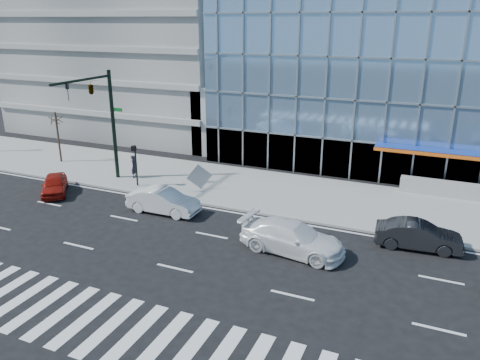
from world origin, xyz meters
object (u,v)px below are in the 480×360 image
object	(u,v)px
street_tree_near	(56,119)
pedestrian	(134,166)
white_sedan	(163,201)
red_sedan	(54,184)
dark_sedan	(419,235)
white_suv	(292,238)
traffic_signal	(98,101)
tilted_panel	(199,177)
ped_signal_post	(135,159)

from	to	relation	value
street_tree_near	pedestrian	size ratio (longest dim) A/B	2.46
white_sedan	red_sedan	distance (m)	8.78
street_tree_near	dark_sedan	size ratio (longest dim) A/B	0.95
white_suv	white_sedan	bearing A→B (deg)	84.69
traffic_signal	white_suv	xyz separation A→B (m)	(15.73, -4.63, -5.36)
street_tree_near	dark_sedan	xyz separation A→B (m)	(28.74, -4.50, -3.05)
street_tree_near	dark_sedan	bearing A→B (deg)	-8.90
white_suv	tilted_panel	size ratio (longest dim) A/B	4.29
ped_signal_post	street_tree_near	size ratio (longest dim) A/B	0.71
white_suv	white_sedan	xyz separation A→B (m)	(-9.00, 1.86, -0.04)
white_sedan	dark_sedan	world-z (taller)	white_sedan
traffic_signal	white_sedan	xyz separation A→B (m)	(6.73, -2.77, -5.40)
ped_signal_post	red_sedan	size ratio (longest dim) A/B	0.77
traffic_signal	dark_sedan	size ratio (longest dim) A/B	1.80
white_suv	dark_sedan	distance (m)	6.74
street_tree_near	traffic_signal	bearing A→B (deg)	-22.71
ped_signal_post	pedestrian	size ratio (longest dim) A/B	1.75
dark_sedan	tilted_panel	bearing A→B (deg)	73.03
traffic_signal	dark_sedan	world-z (taller)	traffic_signal
street_tree_near	white_suv	size ratio (longest dim) A/B	0.76
traffic_signal	tilted_panel	xyz separation A→B (m)	(6.97, 1.56, -5.10)
street_tree_near	white_sedan	bearing A→B (deg)	-22.54
white_suv	ped_signal_post	bearing A→B (deg)	75.66
traffic_signal	tilted_panel	world-z (taller)	traffic_signal
white_suv	red_sedan	bearing A→B (deg)	90.86
white_sedan	red_sedan	world-z (taller)	white_sedan
dark_sedan	pedestrian	world-z (taller)	pedestrian
white_sedan	tilted_panel	distance (m)	4.35
dark_sedan	red_sedan	xyz separation A→B (m)	(-23.78, -1.34, -0.07)
white_sedan	pedestrian	world-z (taller)	pedestrian
ped_signal_post	dark_sedan	size ratio (longest dim) A/B	0.68
street_tree_near	tilted_panel	world-z (taller)	street_tree_near
ped_signal_post	pedestrian	world-z (taller)	ped_signal_post
traffic_signal	white_sedan	world-z (taller)	traffic_signal
street_tree_near	pedestrian	world-z (taller)	street_tree_near
dark_sedan	pedestrian	bearing A→B (deg)	75.43
ped_signal_post	red_sedan	xyz separation A→B (m)	(-4.54, -3.29, -1.47)
white_suv	pedestrian	bearing A→B (deg)	72.17
white_sedan	white_suv	bearing A→B (deg)	-102.38
street_tree_near	tilted_panel	bearing A→B (deg)	-5.59
street_tree_near	red_sedan	xyz separation A→B (m)	(4.96, -5.84, -3.11)
red_sedan	traffic_signal	bearing A→B (deg)	16.06
traffic_signal	ped_signal_post	bearing A→B (deg)	8.52
street_tree_near	red_sedan	distance (m)	8.27
white_sedan	ped_signal_post	bearing A→B (deg)	52.71
white_suv	pedestrian	size ratio (longest dim) A/B	3.24
tilted_panel	dark_sedan	bearing A→B (deg)	-41.52
street_tree_near	white_suv	distance (m)	24.14
white_sedan	tilted_panel	xyz separation A→B (m)	(0.24, 4.33, 0.30)
tilted_panel	street_tree_near	bearing A→B (deg)	144.87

